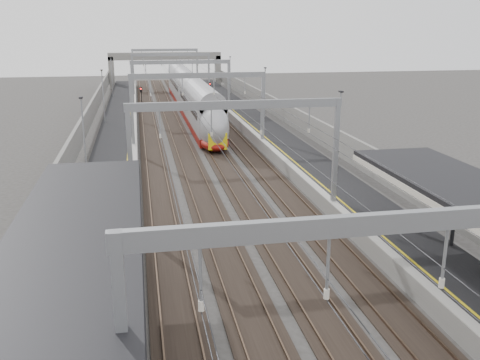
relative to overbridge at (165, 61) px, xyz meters
name	(u,v)px	position (x,y,z in m)	size (l,w,h in m)	color
platform_left	(117,143)	(-8.00, -55.00, -4.81)	(4.00, 120.00, 1.00)	black
platform_right	(272,137)	(8.00, -55.00, -4.81)	(4.00, 120.00, 1.00)	black
tracks	(196,145)	(0.00, -55.00, -5.26)	(11.40, 140.00, 0.20)	black
overhead_line	(189,79)	(0.00, -48.38, 0.83)	(13.00, 140.00, 6.60)	gray
canopy_left	(49,320)	(-8.02, -97.01, -0.22)	(4.40, 30.00, 4.24)	black
overbridge	(165,61)	(0.00, 0.00, 0.00)	(22.00, 2.20, 6.90)	slate
wall_left	(83,134)	(-11.20, -55.00, -3.71)	(0.30, 120.00, 3.20)	slate
wall_right	(301,126)	(11.20, -55.00, -3.71)	(0.30, 120.00, 3.20)	slate
train	(191,99)	(1.50, -35.83, -3.10)	(2.86, 52.09, 4.51)	maroon
signal_green	(141,95)	(-5.20, -30.71, -2.89)	(0.32, 0.32, 3.48)	black
signal_red_near	(204,98)	(3.20, -35.98, -2.89)	(0.32, 0.32, 3.48)	black
signal_red_far	(210,89)	(5.40, -25.78, -2.89)	(0.32, 0.32, 3.48)	black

